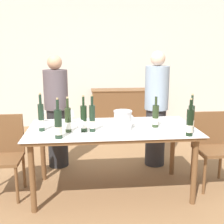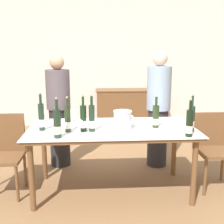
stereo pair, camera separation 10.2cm
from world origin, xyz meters
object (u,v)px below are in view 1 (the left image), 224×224
(wine_bottle_1, at_px, (58,125))
(wine_glass_4, at_px, (131,118))
(chair_right_end, at_px, (212,143))
(wine_glass_3, at_px, (81,124))
(wine_bottle_3, at_px, (41,118))
(wine_bottle_5, at_px, (190,123))
(wine_glass_1, at_px, (71,113))
(person_guest_left, at_px, (156,110))
(wine_glass_0, at_px, (71,115))
(ice_bucket, at_px, (123,120))
(chair_left_end, at_px, (4,150))
(wine_bottle_0, at_px, (68,120))
(wine_bottle_2, at_px, (84,119))
(person_host, at_px, (57,112))
(wine_bottle_4, at_px, (155,117))
(dining_table, at_px, (112,134))
(wine_bottle_6, at_px, (191,118))
(wine_bottle_7, at_px, (92,119))
(wine_glass_2, at_px, (42,113))
(sideboard_cabinet, at_px, (126,108))

(wine_bottle_1, xyz_separation_m, wine_glass_4, (0.78, 0.39, -0.05))
(wine_bottle_1, height_order, chair_right_end, wine_bottle_1)
(wine_glass_3, bearing_deg, wine_glass_4, 24.72)
(wine_bottle_1, bearing_deg, wine_bottle_3, 126.35)
(wine_glass_4, bearing_deg, wine_bottle_5, -39.11)
(wine_glass_1, bearing_deg, person_guest_left, 16.98)
(wine_glass_0, xyz_separation_m, wine_glass_4, (0.69, -0.21, -0.00))
(ice_bucket, height_order, person_guest_left, person_guest_left)
(chair_left_end, distance_m, chair_right_end, 2.46)
(wine_bottle_0, distance_m, wine_glass_3, 0.16)
(ice_bucket, height_order, wine_bottle_1, wine_bottle_1)
(wine_bottle_2, relative_size, wine_glass_4, 3.00)
(wine_bottle_1, relative_size, person_host, 0.26)
(wine_bottle_4, relative_size, chair_left_end, 0.39)
(wine_bottle_0, bearing_deg, wine_bottle_3, 166.58)
(dining_table, distance_m, wine_glass_4, 0.28)
(wine_bottle_6, distance_m, wine_glass_3, 1.19)
(wine_glass_1, bearing_deg, wine_bottle_6, -23.24)
(wine_bottle_4, distance_m, wine_bottle_5, 0.44)
(wine_bottle_3, height_order, person_host, person_host)
(chair_right_end, bearing_deg, wine_glass_0, 174.03)
(wine_bottle_2, distance_m, wine_glass_0, 0.41)
(ice_bucket, distance_m, person_host, 1.23)
(wine_bottle_1, bearing_deg, wine_bottle_2, 41.23)
(wine_bottle_5, bearing_deg, wine_bottle_1, 178.04)
(wine_bottle_6, height_order, wine_glass_0, wine_bottle_6)
(wine_bottle_0, height_order, person_host, person_host)
(wine_bottle_7, height_order, wine_glass_4, wine_bottle_7)
(wine_bottle_4, height_order, chair_left_end, wine_bottle_4)
(wine_bottle_7, distance_m, wine_glass_2, 0.76)
(wine_bottle_4, height_order, wine_bottle_6, wine_bottle_6)
(wine_bottle_7, bearing_deg, wine_glass_3, -149.59)
(sideboard_cabinet, bearing_deg, chair_right_end, -76.40)
(wine_bottle_2, bearing_deg, ice_bucket, 2.81)
(wine_bottle_0, distance_m, wine_bottle_4, 0.98)
(dining_table, distance_m, ice_bucket, 0.24)
(wine_glass_1, relative_size, wine_glass_2, 0.87)
(wine_glass_0, bearing_deg, wine_glass_2, 169.53)
(wine_bottle_6, xyz_separation_m, wine_glass_4, (-0.62, 0.24, -0.04))
(wine_bottle_4, bearing_deg, wine_bottle_2, -173.46)
(wine_glass_3, height_order, person_host, person_host)
(wine_bottle_1, distance_m, wine_glass_1, 0.72)
(ice_bucket, height_order, wine_glass_0, ice_bucket)
(wine_bottle_4, relative_size, wine_bottle_6, 0.87)
(wine_bottle_7, bearing_deg, wine_bottle_1, -149.39)
(wine_bottle_0, bearing_deg, dining_table, 15.07)
(ice_bucket, distance_m, wine_glass_4, 0.19)
(wine_bottle_2, distance_m, chair_right_end, 1.61)
(wine_bottle_6, xyz_separation_m, wine_glass_2, (-1.67, 0.51, -0.02))
(wine_bottle_1, relative_size, chair_left_end, 0.45)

